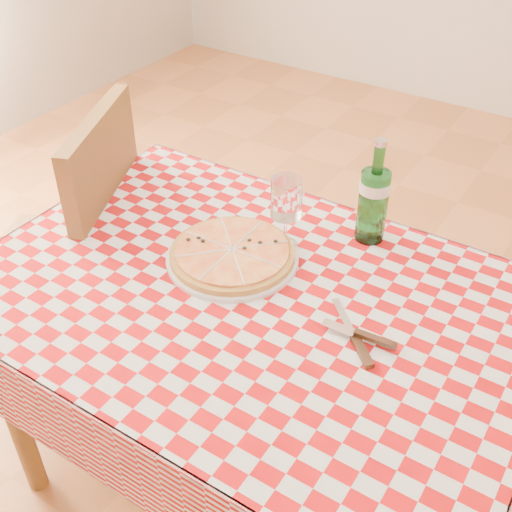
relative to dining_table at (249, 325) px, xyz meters
The scene contains 7 objects.
dining_table is the anchor object (origin of this frame).
tablecloth 0.09m from the dining_table, ahead, with size 1.30×0.90×0.01m, color #9E090C.
chair_far 0.69m from the dining_table, behind, with size 0.59×0.59×0.99m.
pizza_plate 0.18m from the dining_table, 141.42° to the left, with size 0.32×0.32×0.04m, color #B9833D, non-canonical shape.
water_bottle 0.44m from the dining_table, 68.63° to the left, with size 0.08×0.08×0.28m, color #186022, non-canonical shape.
wine_glass 0.28m from the dining_table, 96.83° to the left, with size 0.08×0.08×0.19m, color silver, non-canonical shape.
cutlery 0.29m from the dining_table, ahead, with size 0.23×0.19×0.02m, color silver, non-canonical shape.
Camera 1 is at (0.62, -0.93, 1.71)m, focal length 45.00 mm.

